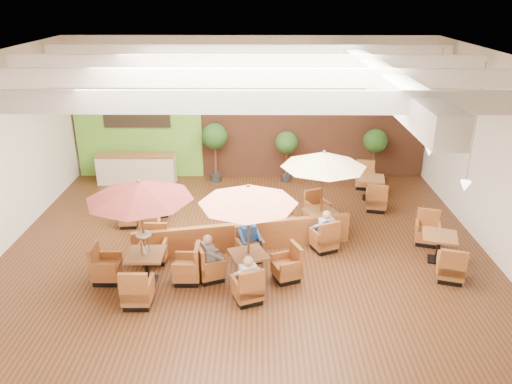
{
  "coord_description": "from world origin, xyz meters",
  "views": [
    {
      "loc": [
        0.43,
        -13.2,
        7.12
      ],
      "look_at": [
        0.3,
        0.5,
        1.5
      ],
      "focal_mm": 35.0,
      "sensor_mm": 36.0,
      "label": 1
    }
  ],
  "objects_px": {
    "table_2": "(321,175)",
    "table_4": "(438,248)",
    "diner_0": "(248,274)",
    "topiary_1": "(287,145)",
    "table_0": "(142,215)",
    "topiary_2": "(375,143)",
    "diner_2": "(210,253)",
    "table_1": "(248,216)",
    "booth_divider": "(244,237)",
    "table_5": "(370,188)",
    "diner_4": "(325,226)",
    "table_3": "(149,214)",
    "service_counter": "(137,169)",
    "topiary_0": "(215,139)",
    "diner_3": "(325,227)",
    "diner_1": "(249,236)"
  },
  "relations": [
    {
      "from": "table_0",
      "to": "diner_4",
      "type": "distance_m",
      "value": 5.22
    },
    {
      "from": "booth_divider",
      "to": "table_0",
      "type": "relative_size",
      "value": 2.22
    },
    {
      "from": "table_3",
      "to": "diner_4",
      "type": "distance_m",
      "value": 5.65
    },
    {
      "from": "booth_divider",
      "to": "topiary_2",
      "type": "bearing_deg",
      "value": 36.85
    },
    {
      "from": "topiary_1",
      "to": "diner_4",
      "type": "xyz_separation_m",
      "value": [
        0.85,
        -5.62,
        -0.74
      ]
    },
    {
      "from": "diner_0",
      "to": "topiary_1",
      "type": "bearing_deg",
      "value": 60.12
    },
    {
      "from": "service_counter",
      "to": "topiary_0",
      "type": "relative_size",
      "value": 1.28
    },
    {
      "from": "service_counter",
      "to": "table_5",
      "type": "distance_m",
      "value": 8.94
    },
    {
      "from": "table_4",
      "to": "topiary_1",
      "type": "height_order",
      "value": "topiary_1"
    },
    {
      "from": "table_4",
      "to": "topiary_2",
      "type": "relative_size",
      "value": 1.33
    },
    {
      "from": "diner_2",
      "to": "diner_3",
      "type": "height_order",
      "value": "diner_2"
    },
    {
      "from": "table_1",
      "to": "topiary_2",
      "type": "xyz_separation_m",
      "value": [
        4.71,
        7.22,
        -0.24
      ]
    },
    {
      "from": "topiary_2",
      "to": "diner_0",
      "type": "height_order",
      "value": "topiary_2"
    },
    {
      "from": "booth_divider",
      "to": "diner_2",
      "type": "relative_size",
      "value": 7.48
    },
    {
      "from": "table_2",
      "to": "diner_1",
      "type": "height_order",
      "value": "table_2"
    },
    {
      "from": "booth_divider",
      "to": "table_2",
      "type": "relative_size",
      "value": 2.21
    },
    {
      "from": "table_5",
      "to": "diner_4",
      "type": "xyz_separation_m",
      "value": [
        -2.12,
        -3.89,
        0.38
      ]
    },
    {
      "from": "table_4",
      "to": "topiary_0",
      "type": "relative_size",
      "value": 1.22
    },
    {
      "from": "table_2",
      "to": "table_4",
      "type": "relative_size",
      "value": 1.01
    },
    {
      "from": "booth_divider",
      "to": "table_5",
      "type": "relative_size",
      "value": 2.22
    },
    {
      "from": "topiary_0",
      "to": "topiary_1",
      "type": "height_order",
      "value": "topiary_0"
    },
    {
      "from": "topiary_2",
      "to": "service_counter",
      "type": "bearing_deg",
      "value": -178.76
    },
    {
      "from": "diner_4",
      "to": "diner_0",
      "type": "bearing_deg",
      "value": -154.97
    },
    {
      "from": "topiary_0",
      "to": "diner_3",
      "type": "relative_size",
      "value": 2.83
    },
    {
      "from": "topiary_2",
      "to": "diner_2",
      "type": "bearing_deg",
      "value": -128.31
    },
    {
      "from": "table_1",
      "to": "service_counter",
      "type": "bearing_deg",
      "value": 100.82
    },
    {
      "from": "service_counter",
      "to": "table_2",
      "type": "distance_m",
      "value": 8.08
    },
    {
      "from": "table_0",
      "to": "table_2",
      "type": "distance_m",
      "value": 5.45
    },
    {
      "from": "booth_divider",
      "to": "table_1",
      "type": "relative_size",
      "value": 2.26
    },
    {
      "from": "table_0",
      "to": "topiary_2",
      "type": "bearing_deg",
      "value": 44.69
    },
    {
      "from": "topiary_1",
      "to": "diner_0",
      "type": "distance_m",
      "value": 8.34
    },
    {
      "from": "topiary_0",
      "to": "diner_2",
      "type": "height_order",
      "value": "topiary_0"
    },
    {
      "from": "table_0",
      "to": "diner_2",
      "type": "distance_m",
      "value": 2.01
    },
    {
      "from": "table_1",
      "to": "diner_3",
      "type": "height_order",
      "value": "table_1"
    },
    {
      "from": "diner_2",
      "to": "diner_3",
      "type": "distance_m",
      "value": 3.53
    },
    {
      "from": "topiary_0",
      "to": "diner_2",
      "type": "distance_m",
      "value": 7.3
    },
    {
      "from": "table_4",
      "to": "diner_1",
      "type": "distance_m",
      "value": 5.29
    },
    {
      "from": "table_0",
      "to": "table_4",
      "type": "distance_m",
      "value": 8.14
    },
    {
      "from": "topiary_0",
      "to": "topiary_2",
      "type": "distance_m",
      "value": 6.18
    },
    {
      "from": "topiary_2",
      "to": "booth_divider",
      "type": "bearing_deg",
      "value": -130.85
    },
    {
      "from": "table_2",
      "to": "diner_2",
      "type": "xyz_separation_m",
      "value": [
        -3.08,
        -2.6,
        -1.2
      ]
    },
    {
      "from": "diner_0",
      "to": "diner_2",
      "type": "distance_m",
      "value": 1.4
    },
    {
      "from": "table_0",
      "to": "table_3",
      "type": "xyz_separation_m",
      "value": [
        -0.63,
        3.25,
        -1.47
      ]
    },
    {
      "from": "table_4",
      "to": "table_5",
      "type": "bearing_deg",
      "value": 118.96
    },
    {
      "from": "table_2",
      "to": "table_5",
      "type": "xyz_separation_m",
      "value": [
        2.19,
        2.89,
        -1.58
      ]
    },
    {
      "from": "booth_divider",
      "to": "table_4",
      "type": "relative_size",
      "value": 2.23
    },
    {
      "from": "table_2",
      "to": "topiary_2",
      "type": "xyz_separation_m",
      "value": [
        2.62,
        4.61,
        -0.38
      ]
    },
    {
      "from": "table_3",
      "to": "topiary_0",
      "type": "distance_m",
      "value": 4.65
    },
    {
      "from": "table_3",
      "to": "diner_1",
      "type": "bearing_deg",
      "value": -38.56
    },
    {
      "from": "diner_3",
      "to": "booth_divider",
      "type": "bearing_deg",
      "value": 148.5
    }
  ]
}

